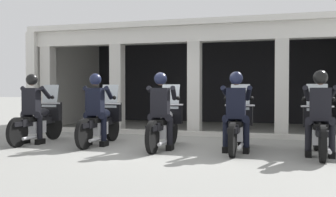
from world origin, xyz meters
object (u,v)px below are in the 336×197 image
(motorcycle_far_left, at_px, (40,121))
(police_officer_far_left, at_px, (32,103))
(police_officer_center, at_px, (161,104))
(police_officer_right, at_px, (236,105))
(motorcycle_center, at_px, (165,124))
(police_officer_left, at_px, (96,103))
(police_officer_far_right, at_px, (320,106))
(motorcycle_far_right, at_px, (319,128))
(motorcycle_right, at_px, (238,126))
(motorcycle_left, at_px, (102,122))

(motorcycle_far_left, xyz_separation_m, police_officer_far_left, (-0.00, -0.28, 0.44))
(police_officer_center, bearing_deg, police_officer_right, 14.02)
(motorcycle_center, relative_size, police_officer_center, 1.29)
(police_officer_left, bearing_deg, motorcycle_center, 18.91)
(police_officer_center, bearing_deg, police_officer_far_right, 11.48)
(motorcycle_far_right, bearing_deg, police_officer_far_left, -168.04)
(motorcycle_right, distance_m, motorcycle_far_right, 1.53)
(motorcycle_far_left, relative_size, motorcycle_far_right, 1.00)
(motorcycle_far_left, xyz_separation_m, motorcycle_center, (3.05, -0.02, 0.00))
(motorcycle_left, bearing_deg, motorcycle_far_left, -162.75)
(motorcycle_center, distance_m, motorcycle_right, 1.53)
(motorcycle_center, height_order, police_officer_far_right, police_officer_far_right)
(motorcycle_left, bearing_deg, police_officer_left, -77.17)
(motorcycle_center, distance_m, police_officer_far_right, 3.10)
(police_officer_center, distance_m, motorcycle_far_right, 3.09)
(police_officer_center, bearing_deg, motorcycle_right, 24.47)
(motorcycle_left, distance_m, police_officer_center, 1.64)
(motorcycle_far_left, xyz_separation_m, motorcycle_right, (4.58, 0.03, 0.00))
(motorcycle_right, bearing_deg, police_officer_right, -85.60)
(motorcycle_left, bearing_deg, police_officer_right, 6.23)
(police_officer_left, relative_size, motorcycle_right, 0.78)
(motorcycle_far_left, height_order, motorcycle_left, same)
(police_officer_center, height_order, police_officer_right, same)
(police_officer_far_right, bearing_deg, police_officer_right, -173.52)
(motorcycle_far_left, distance_m, police_officer_center, 3.10)
(police_officer_left, distance_m, police_officer_right, 3.05)
(motorcycle_center, height_order, police_officer_center, police_officer_center)
(motorcycle_left, xyz_separation_m, police_officer_far_right, (4.58, -0.46, 0.44))
(police_officer_right, bearing_deg, police_officer_center, -173.67)
(police_officer_left, distance_m, motorcycle_center, 1.60)
(motorcycle_center, distance_m, motorcycle_far_right, 3.05)
(motorcycle_center, bearing_deg, police_officer_far_right, 6.18)
(motorcycle_center, bearing_deg, police_officer_right, 3.44)
(police_officer_center, distance_m, motorcycle_right, 1.62)
(police_officer_far_left, bearing_deg, motorcycle_far_right, 13.72)
(motorcycle_far_left, xyz_separation_m, motorcycle_far_right, (6.10, -0.06, 0.00))
(police_officer_far_right, bearing_deg, police_officer_left, -172.28)
(police_officer_left, xyz_separation_m, motorcycle_right, (3.05, 0.20, -0.44))
(motorcycle_left, relative_size, police_officer_left, 1.29)
(motorcycle_left, distance_m, motorcycle_center, 1.53)
(motorcycle_far_left, height_order, motorcycle_right, same)
(motorcycle_center, bearing_deg, police_officer_center, -77.90)
(motorcycle_left, distance_m, motorcycle_right, 3.05)
(police_officer_far_left, relative_size, police_officer_left, 1.00)
(motorcycle_left, height_order, motorcycle_right, same)
(police_officer_left, bearing_deg, motorcycle_left, 102.83)
(police_officer_center, distance_m, police_officer_right, 1.53)
(motorcycle_far_right, bearing_deg, police_officer_right, -162.92)
(police_officer_far_left, distance_m, police_officer_right, 4.58)
(police_officer_far_left, bearing_deg, police_officer_far_right, 11.06)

